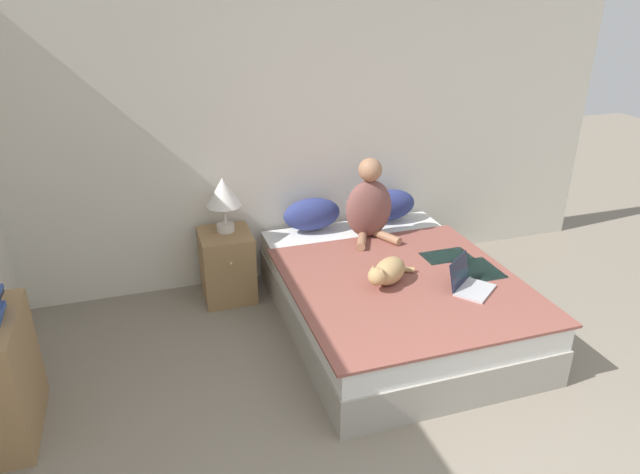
{
  "coord_description": "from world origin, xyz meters",
  "views": [
    {
      "loc": [
        -1.29,
        -1.1,
        2.44
      ],
      "look_at": [
        -0.2,
        2.31,
        0.82
      ],
      "focal_mm": 32.0,
      "sensor_mm": 36.0,
      "label": 1
    }
  ],
  "objects_px": {
    "cat_tabby": "(388,272)",
    "laptop_open": "(469,283)",
    "bed": "(392,298)",
    "nightstand": "(227,265)",
    "table_lamp": "(223,194)",
    "bookshelf": "(5,377)",
    "pillow_far": "(388,205)",
    "pillow_near": "(312,214)",
    "person_sitting": "(369,205)"
  },
  "relations": [
    {
      "from": "pillow_near",
      "to": "laptop_open",
      "type": "relative_size",
      "value": 1.3
    },
    {
      "from": "pillow_near",
      "to": "nightstand",
      "type": "relative_size",
      "value": 0.87
    },
    {
      "from": "nightstand",
      "to": "table_lamp",
      "type": "relative_size",
      "value": 1.27
    },
    {
      "from": "pillow_near",
      "to": "laptop_open",
      "type": "bearing_deg",
      "value": -61.42
    },
    {
      "from": "laptop_open",
      "to": "bookshelf",
      "type": "height_order",
      "value": "bookshelf"
    },
    {
      "from": "bed",
      "to": "laptop_open",
      "type": "xyz_separation_m",
      "value": [
        0.37,
        -0.43,
        0.29
      ]
    },
    {
      "from": "bookshelf",
      "to": "bed",
      "type": "bearing_deg",
      "value": 8.06
    },
    {
      "from": "table_lamp",
      "to": "nightstand",
      "type": "bearing_deg",
      "value": -111.93
    },
    {
      "from": "bed",
      "to": "person_sitting",
      "type": "distance_m",
      "value": 0.82
    },
    {
      "from": "pillow_near",
      "to": "person_sitting",
      "type": "relative_size",
      "value": 0.74
    },
    {
      "from": "bed",
      "to": "nightstand",
      "type": "xyz_separation_m",
      "value": [
        -1.12,
        0.82,
        0.05
      ]
    },
    {
      "from": "bed",
      "to": "laptop_open",
      "type": "height_order",
      "value": "laptop_open"
    },
    {
      "from": "bed",
      "to": "pillow_near",
      "type": "xyz_separation_m",
      "value": [
        -0.36,
        0.91,
        0.38
      ]
    },
    {
      "from": "nightstand",
      "to": "table_lamp",
      "type": "height_order",
      "value": "table_lamp"
    },
    {
      "from": "pillow_far",
      "to": "nightstand",
      "type": "distance_m",
      "value": 1.51
    },
    {
      "from": "cat_tabby",
      "to": "laptop_open",
      "type": "distance_m",
      "value": 0.57
    },
    {
      "from": "pillow_near",
      "to": "laptop_open",
      "type": "distance_m",
      "value": 1.53
    },
    {
      "from": "laptop_open",
      "to": "table_lamp",
      "type": "distance_m",
      "value": 2.0
    },
    {
      "from": "bed",
      "to": "pillow_near",
      "type": "height_order",
      "value": "pillow_near"
    },
    {
      "from": "table_lamp",
      "to": "bookshelf",
      "type": "xyz_separation_m",
      "value": [
        -1.47,
        -1.23,
        -0.51
      ]
    },
    {
      "from": "pillow_far",
      "to": "laptop_open",
      "type": "xyz_separation_m",
      "value": [
        0.02,
        -1.34,
        -0.09
      ]
    },
    {
      "from": "laptop_open",
      "to": "nightstand",
      "type": "xyz_separation_m",
      "value": [
        -1.49,
        1.25,
        -0.23
      ]
    },
    {
      "from": "bed",
      "to": "bookshelf",
      "type": "relative_size",
      "value": 2.76
    },
    {
      "from": "cat_tabby",
      "to": "laptop_open",
      "type": "height_order",
      "value": "laptop_open"
    },
    {
      "from": "cat_tabby",
      "to": "bookshelf",
      "type": "xyz_separation_m",
      "value": [
        -2.44,
        -0.19,
        -0.19
      ]
    },
    {
      "from": "cat_tabby",
      "to": "table_lamp",
      "type": "bearing_deg",
      "value": -82.64
    },
    {
      "from": "nightstand",
      "to": "laptop_open",
      "type": "bearing_deg",
      "value": -39.99
    },
    {
      "from": "cat_tabby",
      "to": "table_lamp",
      "type": "xyz_separation_m",
      "value": [
        -0.97,
        1.05,
        0.32
      ]
    },
    {
      "from": "cat_tabby",
      "to": "table_lamp",
      "type": "distance_m",
      "value": 1.46
    },
    {
      "from": "cat_tabby",
      "to": "bed",
      "type": "bearing_deg",
      "value": -162.53
    },
    {
      "from": "person_sitting",
      "to": "bookshelf",
      "type": "xyz_separation_m",
      "value": [
        -2.63,
        -1.0,
        -0.37
      ]
    },
    {
      "from": "pillow_far",
      "to": "laptop_open",
      "type": "height_order",
      "value": "pillow_far"
    },
    {
      "from": "nightstand",
      "to": "table_lamp",
      "type": "distance_m",
      "value": 0.61
    },
    {
      "from": "pillow_near",
      "to": "table_lamp",
      "type": "distance_m",
      "value": 0.8
    },
    {
      "from": "laptop_open",
      "to": "table_lamp",
      "type": "bearing_deg",
      "value": 100.58
    },
    {
      "from": "person_sitting",
      "to": "cat_tabby",
      "type": "height_order",
      "value": "person_sitting"
    },
    {
      "from": "person_sitting",
      "to": "pillow_far",
      "type": "bearing_deg",
      "value": 42.81
    },
    {
      "from": "pillow_near",
      "to": "pillow_far",
      "type": "distance_m",
      "value": 0.71
    },
    {
      "from": "bed",
      "to": "table_lamp",
      "type": "height_order",
      "value": "table_lamp"
    },
    {
      "from": "bed",
      "to": "bookshelf",
      "type": "bearing_deg",
      "value": -171.94
    },
    {
      "from": "pillow_near",
      "to": "bookshelf",
      "type": "relative_size",
      "value": 0.66
    },
    {
      "from": "bed",
      "to": "nightstand",
      "type": "height_order",
      "value": "nightstand"
    },
    {
      "from": "laptop_open",
      "to": "bookshelf",
      "type": "distance_m",
      "value": 2.95
    },
    {
      "from": "pillow_far",
      "to": "nightstand",
      "type": "height_order",
      "value": "pillow_far"
    },
    {
      "from": "nightstand",
      "to": "bookshelf",
      "type": "bearing_deg",
      "value": -140.78
    },
    {
      "from": "pillow_near",
      "to": "nightstand",
      "type": "xyz_separation_m",
      "value": [
        -0.76,
        -0.09,
        -0.33
      ]
    },
    {
      "from": "cat_tabby",
      "to": "bookshelf",
      "type": "height_order",
      "value": "bookshelf"
    },
    {
      "from": "nightstand",
      "to": "table_lamp",
      "type": "xyz_separation_m",
      "value": [
        0.02,
        0.04,
        0.6
      ]
    },
    {
      "from": "pillow_far",
      "to": "nightstand",
      "type": "relative_size",
      "value": 0.87
    },
    {
      "from": "laptop_open",
      "to": "bed",
      "type": "bearing_deg",
      "value": 93.05
    }
  ]
}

